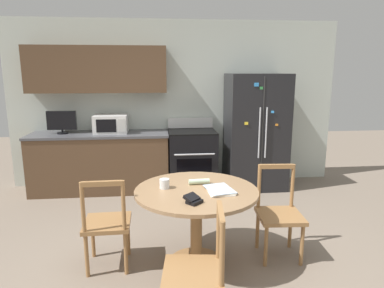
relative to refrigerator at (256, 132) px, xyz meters
The scene contains 15 objects.
ground_plane 2.70m from the refrigerator, 118.67° to the right, with size 14.00×14.00×0.00m, color gray.
back_wall 1.66m from the refrigerator, 166.98° to the left, with size 5.20×0.44×2.60m.
kitchen_counter 2.44m from the refrigerator, behind, with size 2.07×0.64×0.90m.
refrigerator is the anchor object (origin of this frame).
oven_range 1.08m from the refrigerator, behind, with size 0.72×0.68×1.08m.
microwave 2.23m from the refrigerator, behind, with size 0.49×0.39×0.27m.
countertop_tv 2.95m from the refrigerator, behind, with size 0.42×0.16×0.34m.
dining_table 2.47m from the refrigerator, 118.67° to the right, with size 1.14×1.14×0.75m.
dining_chair_left 2.96m from the refrigerator, 133.31° to the right, with size 0.43×0.43×0.90m.
dining_chair_near 3.27m from the refrigerator, 113.02° to the right, with size 0.47×0.47×0.90m.
dining_chair_right 2.15m from the refrigerator, 99.46° to the right, with size 0.44×0.44×0.90m.
candle_glass 2.56m from the refrigerator, 125.11° to the right, with size 0.09×0.09×0.09m.
folded_napkin 2.31m from the refrigerator, 119.50° to the right, with size 0.20×0.07×0.05m.
wallet 2.77m from the refrigerator, 116.65° to the right, with size 0.17×0.17×0.07m.
mail_stack 2.43m from the refrigerator, 113.67° to the right, with size 0.28×0.34×0.02m.
Camera 1 is at (-0.29, -2.89, 1.82)m, focal length 32.00 mm.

